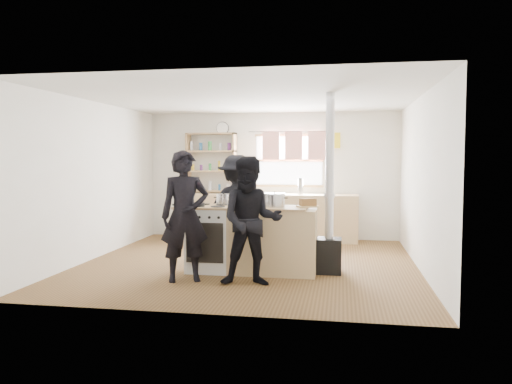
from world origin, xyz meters
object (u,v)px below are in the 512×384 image
(flue_heater, at_px, (329,226))
(person_near_left, at_px, (185,216))
(skillet_greens, at_px, (195,204))
(thermos, at_px, (300,187))
(bread_board, at_px, (308,203))
(roast_tray, at_px, (245,204))
(stockpot_stove, at_px, (224,199))
(cooking_island, at_px, (251,239))
(person_far, at_px, (237,207))
(stockpot_counter, at_px, (275,200))
(person_near_right, at_px, (251,221))

(flue_heater, distance_m, person_near_left, 2.01)
(person_near_left, bearing_deg, skillet_greens, 68.27)
(thermos, bearing_deg, flue_heater, -76.79)
(thermos, height_order, person_near_left, person_near_left)
(bread_board, bearing_deg, thermos, 96.81)
(roast_tray, height_order, stockpot_stove, stockpot_stove)
(cooking_island, bearing_deg, flue_heater, 7.32)
(bread_board, bearing_deg, skillet_greens, -173.85)
(flue_heater, distance_m, person_far, 1.64)
(thermos, bearing_deg, person_near_left, -109.68)
(stockpot_stove, distance_m, bread_board, 1.25)
(thermos, bearing_deg, skillet_greens, -112.93)
(stockpot_counter, bearing_deg, thermos, 87.41)
(skillet_greens, bearing_deg, person_far, 68.71)
(stockpot_counter, bearing_deg, roast_tray, -172.83)
(person_near_right, bearing_deg, stockpot_counter, 64.72)
(person_far, bearing_deg, stockpot_stove, 81.23)
(flue_heater, xyz_separation_m, person_near_left, (-1.84, -0.78, 0.20))
(person_near_left, bearing_deg, bread_board, 0.25)
(skillet_greens, height_order, stockpot_counter, stockpot_counter)
(person_near_right, bearing_deg, roast_tray, 98.75)
(person_near_right, bearing_deg, thermos, 75.57)
(roast_tray, height_order, person_near_left, person_near_left)
(skillet_greens, height_order, bread_board, bread_board)
(stockpot_stove, relative_size, stockpot_counter, 0.76)
(thermos, distance_m, person_near_right, 3.51)
(cooking_island, xyz_separation_m, person_near_right, (0.13, -0.72, 0.35))
(cooking_island, relative_size, stockpot_stove, 9.07)
(skillet_greens, height_order, person_near_left, person_near_left)
(thermos, distance_m, bread_board, 2.77)
(cooking_island, xyz_separation_m, person_near_left, (-0.76, -0.64, 0.39))
(bread_board, xyz_separation_m, flue_heater, (0.29, 0.11, -0.33))
(thermos, relative_size, flue_heater, 0.12)
(thermos, distance_m, skillet_greens, 3.16)
(skillet_greens, relative_size, roast_tray, 0.88)
(stockpot_stove, height_order, flue_heater, flue_heater)
(bread_board, height_order, person_near_right, person_near_right)
(person_far, bearing_deg, thermos, -117.16)
(person_far, bearing_deg, person_near_left, 72.47)
(person_near_right, bearing_deg, person_far, 99.11)
(skillet_greens, xyz_separation_m, stockpot_counter, (1.11, 0.13, 0.07))
(stockpot_stove, distance_m, flue_heater, 1.57)
(stockpot_counter, bearing_deg, person_near_left, -150.20)
(cooking_island, relative_size, bread_board, 5.86)
(skillet_greens, distance_m, bread_board, 1.57)
(skillet_greens, relative_size, bread_board, 0.96)
(stockpot_counter, relative_size, person_near_right, 0.18)
(cooking_island, xyz_separation_m, person_far, (-0.39, 0.85, 0.36))
(stockpot_stove, relative_size, person_far, 0.13)
(skillet_greens, distance_m, person_near_left, 0.51)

